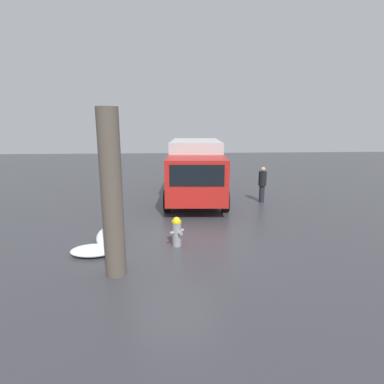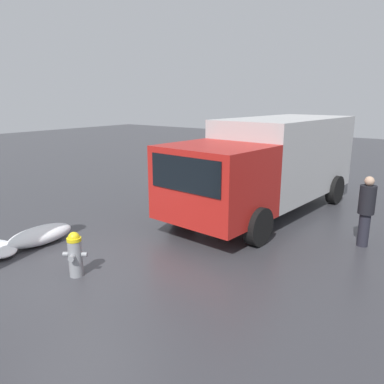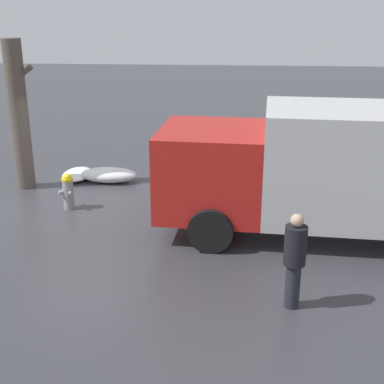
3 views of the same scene
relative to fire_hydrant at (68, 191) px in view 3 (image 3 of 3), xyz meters
name	(u,v)px [view 3 (image 3 of 3)]	position (x,y,z in m)	size (l,w,h in m)	color
ground_plane	(70,208)	(0.00, 0.00, -0.45)	(60.00, 60.00, 0.00)	#38383D
fire_hydrant	(68,191)	(0.00, 0.00, 0.00)	(0.39, 0.43, 0.88)	gray
tree_trunk	(19,115)	(-1.59, 1.47, 1.48)	(0.73, 0.48, 3.84)	brown
delivery_truck	(340,167)	(6.06, -1.04, 1.04)	(7.24, 3.02, 2.71)	red
pedestrian	(295,257)	(4.87, -3.99, 0.44)	(0.35, 0.35, 1.63)	#23232D
snow_pile_by_hydrant	(77,174)	(-0.44, 2.28, -0.34)	(0.80, 1.24, 0.23)	white
snow_pile_curbside	(109,175)	(0.52, 2.03, -0.25)	(1.56, 0.72, 0.40)	white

